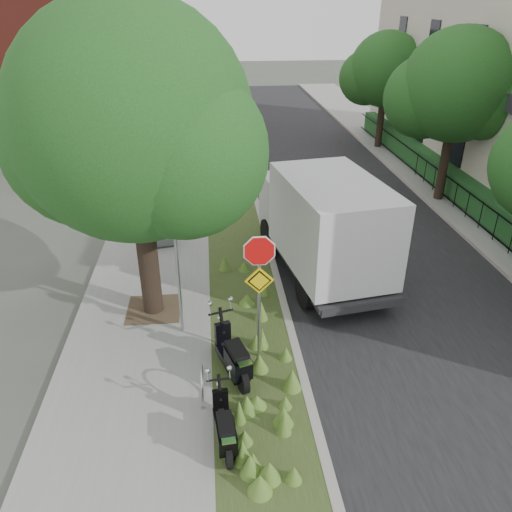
{
  "coord_description": "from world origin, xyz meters",
  "views": [
    {
      "loc": [
        -2.35,
        -8.54,
        7.56
      ],
      "look_at": [
        -1.2,
        3.35,
        1.3
      ],
      "focal_mm": 35.0,
      "sensor_mm": 36.0,
      "label": 1
    }
  ],
  "objects_px": {
    "sign_assembly": "(259,274)",
    "scooter_near": "(225,432)",
    "box_truck": "(323,221)",
    "scooter_far": "(234,361)",
    "utility_cabinet": "(162,231)"
  },
  "relations": [
    {
      "from": "box_truck",
      "to": "sign_assembly",
      "type": "bearing_deg",
      "value": -120.25
    },
    {
      "from": "scooter_far",
      "to": "box_truck",
      "type": "bearing_deg",
      "value": 57.74
    },
    {
      "from": "sign_assembly",
      "to": "box_truck",
      "type": "distance_m",
      "value": 4.56
    },
    {
      "from": "box_truck",
      "to": "scooter_near",
      "type": "bearing_deg",
      "value": -116.1
    },
    {
      "from": "scooter_near",
      "to": "box_truck",
      "type": "height_order",
      "value": "box_truck"
    },
    {
      "from": "scooter_far",
      "to": "utility_cabinet",
      "type": "distance_m",
      "value": 7.07
    },
    {
      "from": "box_truck",
      "to": "utility_cabinet",
      "type": "relative_size",
      "value": 5.73
    },
    {
      "from": "scooter_near",
      "to": "utility_cabinet",
      "type": "height_order",
      "value": "utility_cabinet"
    },
    {
      "from": "scooter_near",
      "to": "utility_cabinet",
      "type": "bearing_deg",
      "value": 101.2
    },
    {
      "from": "utility_cabinet",
      "to": "scooter_far",
      "type": "bearing_deg",
      "value": -73.55
    },
    {
      "from": "sign_assembly",
      "to": "scooter_near",
      "type": "distance_m",
      "value": 3.26
    },
    {
      "from": "box_truck",
      "to": "utility_cabinet",
      "type": "xyz_separation_m",
      "value": [
        -4.88,
        2.22,
        -1.11
      ]
    },
    {
      "from": "sign_assembly",
      "to": "scooter_near",
      "type": "height_order",
      "value": "sign_assembly"
    },
    {
      "from": "scooter_far",
      "to": "box_truck",
      "type": "relative_size",
      "value": 0.3
    },
    {
      "from": "box_truck",
      "to": "utility_cabinet",
      "type": "bearing_deg",
      "value": 155.58
    }
  ]
}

